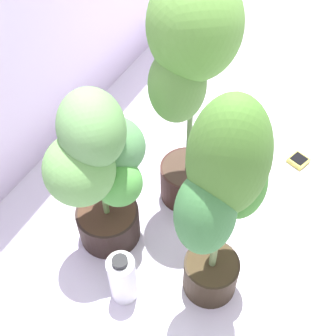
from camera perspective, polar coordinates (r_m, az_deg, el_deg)
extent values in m
plane|color=silver|center=(1.90, 6.14, -5.66)|extent=(8.00, 8.00, 0.00)
cylinder|color=black|center=(1.78, -7.67, -7.02)|extent=(0.25, 0.25, 0.15)
cylinder|color=#422C1E|center=(1.72, -7.91, -5.73)|extent=(0.23, 0.23, 0.02)
cylinder|color=#617C41|center=(1.52, -8.92, -0.11)|extent=(0.02, 0.02, 0.50)
ellipsoid|color=#639755|center=(1.38, -9.86, 5.07)|extent=(0.33, 0.33, 0.26)
ellipsoid|color=#67A053|center=(1.45, -11.38, -0.25)|extent=(0.33, 0.33, 0.26)
ellipsoid|color=#568D56|center=(1.53, -6.78, 2.83)|extent=(0.26, 0.26, 0.22)
ellipsoid|color=#519F45|center=(1.54, -6.40, -1.94)|extent=(0.23, 0.23, 0.19)
cylinder|color=#341D17|center=(1.88, 2.47, -1.63)|extent=(0.23, 0.23, 0.18)
cylinder|color=#3F2F24|center=(1.82, 2.55, -0.04)|extent=(0.21, 0.21, 0.02)
cylinder|color=#5C7C44|center=(1.56, 3.02, 9.04)|extent=(0.02, 0.02, 0.74)
ellipsoid|color=#5E953E|center=(1.39, 3.51, 17.90)|extent=(0.41, 0.41, 0.36)
ellipsoid|color=#5D8C42|center=(1.47, 1.21, 10.64)|extent=(0.27, 0.27, 0.29)
cylinder|color=#312518|center=(1.66, 5.52, -13.50)|extent=(0.20, 0.20, 0.16)
cylinder|color=#3E311E|center=(1.59, 5.72, -12.31)|extent=(0.18, 0.18, 0.02)
cylinder|color=#687E49|center=(1.32, 6.77, -5.70)|extent=(0.02, 0.02, 0.62)
ellipsoid|color=#45752C|center=(1.14, 7.83, 1.17)|extent=(0.30, 0.30, 0.41)
ellipsoid|color=#3D783E|center=(1.22, 4.83, -5.84)|extent=(0.22, 0.21, 0.31)
ellipsoid|color=#3E802D|center=(1.33, 9.38, -2.13)|extent=(0.21, 0.20, 0.28)
cube|color=#CDC64B|center=(2.15, 16.53, 0.94)|extent=(0.10, 0.10, 0.02)
cube|color=black|center=(2.14, 16.60, 1.16)|extent=(0.08, 0.08, 0.00)
cylinder|color=white|center=(1.61, -5.88, -14.07)|extent=(0.10, 0.10, 0.23)
cylinder|color=black|center=(1.50, -6.25, -11.96)|extent=(0.05, 0.05, 0.02)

